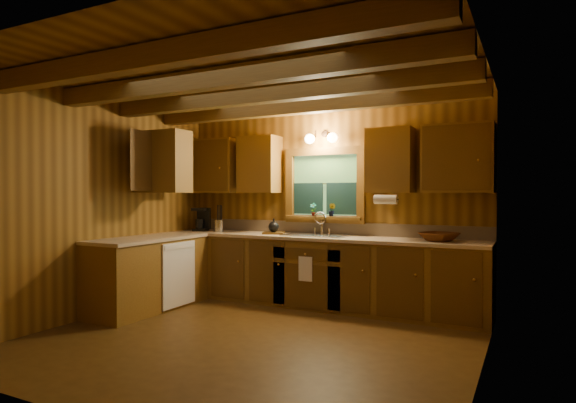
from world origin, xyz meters
The scene contains 20 objects.
room centered at (0.00, 0.00, 1.30)m, with size 4.20×4.20×4.20m.
ceiling_beams centered at (0.00, 0.00, 2.49)m, with size 4.20×2.54×0.18m.
base_cabinets centered at (-0.49, 1.28, 0.43)m, with size 4.20×2.22×0.86m.
countertop centered at (-0.48, 1.29, 0.88)m, with size 4.20×2.24×0.04m.
backsplash centered at (0.00, 1.89, 0.98)m, with size 4.20×0.02×0.16m, color tan.
dishwasher_panel centered at (-1.47, 0.68, 0.43)m, with size 0.02×0.60×0.80m, color white.
upper_cabinets centered at (-0.56, 1.42, 1.84)m, with size 4.19×1.77×0.78m.
window centered at (0.00, 1.87, 1.53)m, with size 1.12×0.08×1.00m.
window_sill centered at (0.00, 1.82, 1.12)m, with size 1.06×0.14×0.04m, color brown.
wall_sconce centered at (0.00, 1.75, 2.16)m, with size 0.45×0.21×0.17m.
paper_towel_roll centered at (0.92, 1.53, 1.37)m, with size 0.11×0.11×0.27m, color white.
dish_towel centered at (0.00, 1.26, 0.52)m, with size 0.18×0.01×0.30m, color white.
sink centered at (0.00, 1.60, 0.86)m, with size 0.82×0.48×0.43m.
coffee_maker centered at (-1.80, 1.57, 1.06)m, with size 0.19×0.24×0.33m.
utensil_crock centered at (-1.48, 1.56, 0.99)m, with size 0.13×0.13×0.38m.
cutting_board centered at (-0.61, 1.58, 0.91)m, with size 0.28×0.20×0.02m, color #503411.
teakettle centered at (-0.61, 1.58, 1.00)m, with size 0.14×0.14×0.18m.
wicker_basket centered at (1.52, 1.57, 0.95)m, with size 0.41×0.41×0.10m, color #48230C.
potted_plant_left centered at (-0.13, 1.79, 1.23)m, with size 0.09×0.06×0.18m, color #503411.
potted_plant_right centered at (0.13, 1.81, 1.23)m, with size 0.10×0.08×0.17m, color #503411.
Camera 1 is at (2.46, -4.00, 1.44)m, focal length 29.83 mm.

